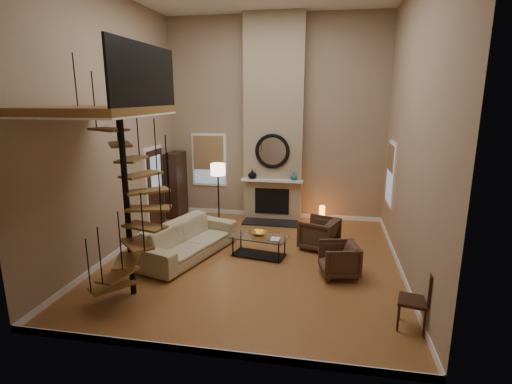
% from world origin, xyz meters
% --- Properties ---
extents(ground, '(6.00, 6.50, 0.01)m').
position_xyz_m(ground, '(0.00, 0.00, -0.01)').
color(ground, '#AC7037').
rests_on(ground, ground).
extents(back_wall, '(6.00, 0.02, 5.50)m').
position_xyz_m(back_wall, '(0.00, 3.25, 2.75)').
color(back_wall, '#9C8164').
rests_on(back_wall, ground).
extents(front_wall, '(6.00, 0.02, 5.50)m').
position_xyz_m(front_wall, '(0.00, -3.25, 2.75)').
color(front_wall, '#9C8164').
rests_on(front_wall, ground).
extents(left_wall, '(0.02, 6.50, 5.50)m').
position_xyz_m(left_wall, '(-3.00, 0.00, 2.75)').
color(left_wall, '#9C8164').
rests_on(left_wall, ground).
extents(right_wall, '(0.02, 6.50, 5.50)m').
position_xyz_m(right_wall, '(3.00, 0.00, 2.75)').
color(right_wall, '#9C8164').
rests_on(right_wall, ground).
extents(baseboard_back, '(6.00, 0.02, 0.12)m').
position_xyz_m(baseboard_back, '(0.00, 3.24, 0.06)').
color(baseboard_back, white).
rests_on(baseboard_back, ground).
extents(baseboard_front, '(6.00, 0.02, 0.12)m').
position_xyz_m(baseboard_front, '(0.00, -3.24, 0.06)').
color(baseboard_front, white).
rests_on(baseboard_front, ground).
extents(baseboard_left, '(0.02, 6.50, 0.12)m').
position_xyz_m(baseboard_left, '(-2.99, 0.00, 0.06)').
color(baseboard_left, white).
rests_on(baseboard_left, ground).
extents(baseboard_right, '(0.02, 6.50, 0.12)m').
position_xyz_m(baseboard_right, '(2.99, 0.00, 0.06)').
color(baseboard_right, white).
rests_on(baseboard_right, ground).
extents(chimney_breast, '(1.60, 0.38, 5.50)m').
position_xyz_m(chimney_breast, '(0.00, 3.06, 2.75)').
color(chimney_breast, '#9D8766').
rests_on(chimney_breast, ground).
extents(hearth, '(1.50, 0.60, 0.04)m').
position_xyz_m(hearth, '(0.00, 2.57, 0.02)').
color(hearth, black).
rests_on(hearth, ground).
extents(firebox, '(0.95, 0.02, 0.72)m').
position_xyz_m(firebox, '(0.00, 2.86, 0.55)').
color(firebox, black).
rests_on(firebox, chimney_breast).
extents(mantel, '(1.70, 0.18, 0.06)m').
position_xyz_m(mantel, '(0.00, 2.78, 1.15)').
color(mantel, white).
rests_on(mantel, chimney_breast).
extents(mirror_frame, '(0.94, 0.10, 0.94)m').
position_xyz_m(mirror_frame, '(0.00, 2.84, 1.95)').
color(mirror_frame, black).
rests_on(mirror_frame, chimney_breast).
extents(mirror_disc, '(0.80, 0.01, 0.80)m').
position_xyz_m(mirror_disc, '(0.00, 2.85, 1.95)').
color(mirror_disc, white).
rests_on(mirror_disc, chimney_breast).
extents(vase_left, '(0.24, 0.24, 0.25)m').
position_xyz_m(vase_left, '(-0.55, 2.82, 1.30)').
color(vase_left, black).
rests_on(vase_left, mantel).
extents(vase_right, '(0.20, 0.20, 0.21)m').
position_xyz_m(vase_right, '(0.60, 2.82, 1.28)').
color(vase_right, '#1C6359').
rests_on(vase_right, mantel).
extents(window_back, '(1.02, 0.06, 1.52)m').
position_xyz_m(window_back, '(-1.90, 3.22, 1.62)').
color(window_back, white).
rests_on(window_back, back_wall).
extents(window_right, '(0.06, 1.02, 1.52)m').
position_xyz_m(window_right, '(2.97, 2.00, 1.63)').
color(window_right, white).
rests_on(window_right, right_wall).
extents(entry_door, '(0.10, 1.05, 2.16)m').
position_xyz_m(entry_door, '(-2.95, 1.80, 1.05)').
color(entry_door, white).
rests_on(entry_door, ground).
extents(loft, '(1.70, 2.20, 1.09)m').
position_xyz_m(loft, '(-2.04, -1.80, 3.24)').
color(loft, brown).
rests_on(loft, left_wall).
extents(spiral_stair, '(1.47, 1.47, 4.06)m').
position_xyz_m(spiral_stair, '(-1.78, -1.79, 1.78)').
color(spiral_stair, black).
rests_on(spiral_stair, ground).
extents(hutch, '(0.38, 0.81, 1.81)m').
position_xyz_m(hutch, '(-2.76, 2.78, 0.95)').
color(hutch, black).
rests_on(hutch, ground).
extents(sofa, '(1.66, 2.67, 0.73)m').
position_xyz_m(sofa, '(-1.42, -0.02, 0.40)').
color(sofa, tan).
rests_on(sofa, ground).
extents(armchair_near, '(1.01, 1.00, 0.72)m').
position_xyz_m(armchair_near, '(1.43, 0.91, 0.35)').
color(armchair_near, '#482F21').
rests_on(armchair_near, ground).
extents(armchair_far, '(0.84, 0.82, 0.64)m').
position_xyz_m(armchair_far, '(1.84, -0.45, 0.35)').
color(armchair_far, '#482F21').
rests_on(armchair_far, ground).
extents(coffee_table, '(1.30, 0.82, 0.45)m').
position_xyz_m(coffee_table, '(0.09, 0.26, 0.28)').
color(coffee_table, silver).
rests_on(coffee_table, ground).
extents(bowl, '(0.34, 0.34, 0.09)m').
position_xyz_m(bowl, '(0.09, 0.31, 0.50)').
color(bowl, '#C28322').
rests_on(bowl, coffee_table).
extents(book, '(0.20, 0.26, 0.02)m').
position_xyz_m(book, '(0.44, 0.11, 0.46)').
color(book, gray).
rests_on(book, coffee_table).
extents(floor_lamp, '(0.38, 0.38, 1.70)m').
position_xyz_m(floor_lamp, '(-1.31, 2.05, 1.41)').
color(floor_lamp, black).
rests_on(floor_lamp, ground).
extents(accent_lamp, '(0.15, 0.15, 0.54)m').
position_xyz_m(accent_lamp, '(1.39, 2.72, 0.25)').
color(accent_lamp, orange).
rests_on(accent_lamp, ground).
extents(side_chair, '(0.51, 0.49, 0.93)m').
position_xyz_m(side_chair, '(2.90, -2.06, 0.53)').
color(side_chair, black).
rests_on(side_chair, ground).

